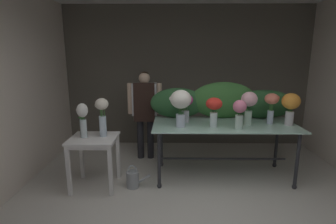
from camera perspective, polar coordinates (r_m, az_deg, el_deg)
ground_plane at (r=4.33m, az=5.04°, el=-13.65°), size 7.22×7.22×0.00m
wall_back at (r=5.54m, az=4.11°, el=7.59°), size 5.10×0.12×2.86m
wall_left at (r=4.50m, az=-29.08°, el=4.85°), size 0.12×3.40×2.86m
display_table_glass at (r=4.12m, az=12.03°, el=-4.08°), size 2.16×0.95×0.87m
side_table_white at (r=3.91m, az=-15.81°, el=-6.84°), size 0.65×0.60×0.75m
florist at (r=4.73m, az=-5.06°, el=1.30°), size 0.61×0.24×1.60m
foliage_backdrop at (r=4.40m, az=12.83°, el=2.07°), size 2.37×0.32×0.60m
vase_ivory_carnations at (r=3.75m, az=2.80°, el=2.00°), size 0.32×0.30×0.54m
vase_scarlet_dahlias at (r=3.81m, az=9.96°, el=0.87°), size 0.23×0.23×0.43m
vase_blush_snapdragons at (r=4.02m, az=17.14°, el=1.77°), size 0.24×0.23×0.50m
vase_magenta_roses at (r=4.03m, az=3.78°, el=1.67°), size 0.24×0.23×0.44m
vase_rosy_lilies at (r=3.78m, az=15.26°, el=-0.02°), size 0.19×0.19×0.42m
vase_sunset_peonies at (r=4.25m, az=25.07°, el=1.43°), size 0.26×0.26×0.48m
vase_coral_anemones at (r=4.22m, az=21.54°, el=1.68°), size 0.22×0.21×0.47m
vase_white_roses_tall at (r=3.84m, az=-18.01°, el=-1.18°), size 0.16×0.15×0.49m
vase_cream_lisianthus_tall at (r=3.81m, az=-14.09°, el=-0.47°), size 0.19×0.18×0.55m
watering_can at (r=3.98m, az=-7.62°, el=-14.21°), size 0.35×0.18×0.34m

